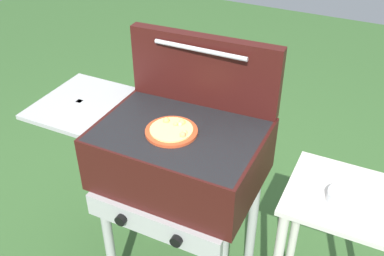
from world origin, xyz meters
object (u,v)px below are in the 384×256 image
grill (177,158)px  pizza_cheese (172,130)px  prep_table (340,245)px  topping_bowl_near (343,198)px

grill → pizza_cheese: pizza_cheese is taller
grill → prep_table: bearing=0.4°
pizza_cheese → grill: bearing=83.6°
grill → topping_bowl_near: grill is taller
grill → topping_bowl_near: 0.65m
grill → prep_table: size_ratio=1.18×
prep_table → topping_bowl_near: (-0.03, -0.04, 0.26)m
prep_table → grill: bearing=-179.6°
pizza_cheese → topping_bowl_near: (0.65, -0.01, -0.07)m
topping_bowl_near → pizza_cheese: bearing=179.2°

